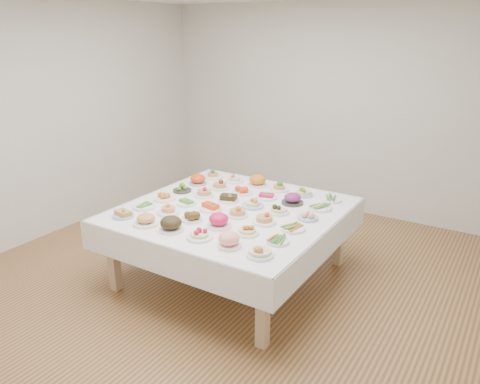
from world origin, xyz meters
The scene contains 38 objects.
room_envelope centered at (0.00, 0.00, 1.83)m, with size 5.02×5.02×2.81m.
display_table centered at (0.04, 0.02, 0.68)m, with size 2.04×2.04×0.75m.
dish_0 centered at (-0.71, -0.72, 0.79)m, with size 0.20×0.20×0.09m.
dish_1 centered at (-0.40, -0.74, 0.82)m, with size 0.23×0.23×0.14m.
dish_2 centered at (-0.11, -0.72, 0.81)m, with size 0.22×0.22×0.13m.
dish_3 centered at (0.19, -0.72, 0.81)m, with size 0.23×0.23×0.13m.
dish_4 centered at (0.50, -0.72, 0.81)m, with size 0.20×0.20×0.13m.
dish_5 centered at (0.79, -0.73, 0.81)m, with size 0.25×0.25×0.13m.
dish_6 centered at (-0.70, -0.43, 0.77)m, with size 0.22×0.22×0.05m.
dish_7 centered at (-0.40, -0.42, 0.81)m, with size 0.21×0.21×0.12m.
dish_8 centered at (-0.10, -0.44, 0.79)m, with size 0.19×0.19×0.10m.
dish_9 centered at (0.19, -0.43, 0.81)m, with size 0.22×0.22×0.13m.
dish_10 centered at (0.49, -0.43, 0.80)m, with size 0.20×0.20×0.11m.
dish_11 centered at (0.79, -0.44, 0.77)m, with size 0.20×0.20×0.05m.
dish_12 centered at (-0.69, -0.14, 0.79)m, with size 0.23×0.23×0.10m.
dish_13 centered at (-0.41, -0.13, 0.78)m, with size 0.20×0.20×0.08m.
dish_14 centered at (-0.11, -0.13, 0.79)m, with size 0.22×0.22×0.10m.
dish_15 centered at (0.20, -0.12, 0.80)m, with size 0.19×0.19×0.11m.
dish_16 centered at (0.49, -0.13, 0.81)m, with size 0.22×0.22×0.13m.
dish_17 centered at (0.78, -0.13, 0.77)m, with size 0.23×0.22×0.05m.
dish_18 centered at (-0.70, 0.16, 0.78)m, with size 0.20×0.20×0.08m.
dish_19 centered at (-0.40, 0.16, 0.80)m, with size 0.21×0.21×0.12m.
dish_20 centered at (-0.10, 0.17, 0.79)m, with size 0.21×0.21×0.10m.
dish_21 centered at (0.19, 0.17, 0.81)m, with size 0.22×0.22×0.12m.
dish_22 centered at (0.49, 0.15, 0.81)m, with size 0.20×0.20×0.12m.
dish_23 centered at (0.79, 0.17, 0.78)m, with size 0.20×0.20×0.08m.
dish_24 centered at (-0.71, 0.45, 0.80)m, with size 0.19×0.19×0.11m.
dish_25 centered at (-0.41, 0.45, 0.80)m, with size 0.20×0.20×0.11m.
dish_26 centered at (-0.11, 0.46, 0.79)m, with size 0.22×0.22×0.10m.
dish_27 centered at (0.19, 0.45, 0.79)m, with size 0.21×0.21×0.09m.
dish_28 centered at (0.49, 0.46, 0.81)m, with size 0.22×0.22×0.13m.
dish_29 centered at (0.78, 0.47, 0.78)m, with size 0.24×0.22×0.06m.
dish_30 centered at (-0.71, 0.75, 0.80)m, with size 0.23×0.23×0.12m.
dish_31 centered at (-0.41, 0.76, 0.79)m, with size 0.21×0.21×0.10m.
dish_32 centered at (-0.10, 0.77, 0.81)m, with size 0.23×0.23×0.13m.
dish_33 centered at (0.18, 0.75, 0.80)m, with size 0.20×0.20×0.11m.
dish_34 centered at (0.48, 0.75, 0.80)m, with size 0.20×0.20×0.11m.
dish_35 centered at (0.78, 0.75, 0.77)m, with size 0.24×0.22×0.05m.
Camera 1 is at (2.41, -3.60, 2.42)m, focal length 35.00 mm.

